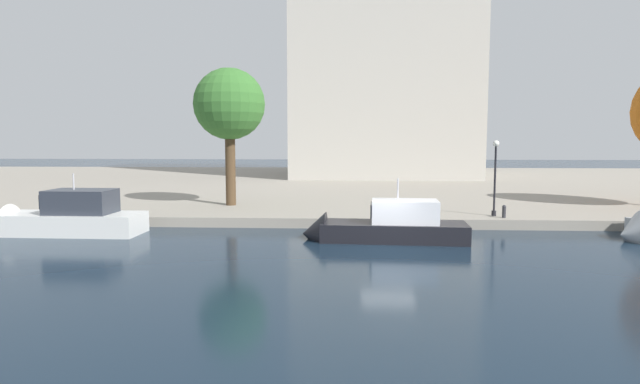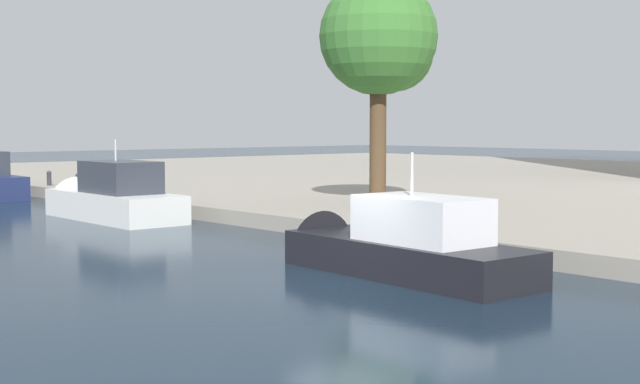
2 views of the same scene
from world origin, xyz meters
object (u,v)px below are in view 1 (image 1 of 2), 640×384
(mooring_bollard_1, at_px, (504,211))
(tree_0, at_px, (230,106))
(office_tower, at_px, (382,15))
(motor_yacht_1, at_px, (62,222))
(lamp_post, at_px, (495,173))
(motor_yacht_2, at_px, (382,230))

(mooring_bollard_1, relative_size, tree_0, 0.08)
(office_tower, bearing_deg, tree_0, -110.85)
(motor_yacht_1, relative_size, lamp_post, 1.91)
(motor_yacht_1, height_order, lamp_post, lamp_post)
(lamp_post, xyz_separation_m, tree_0, (-16.59, 4.48, 4.18))
(motor_yacht_1, distance_m, office_tower, 48.95)
(motor_yacht_1, relative_size, office_tower, 0.20)
(tree_0, distance_m, office_tower, 36.50)
(office_tower, bearing_deg, lamp_post, -83.00)
(lamp_post, bearing_deg, motor_yacht_1, -170.41)
(motor_yacht_1, distance_m, motor_yacht_2, 17.04)
(tree_0, bearing_deg, lamp_post, -15.10)
(motor_yacht_1, xyz_separation_m, motor_yacht_2, (17.01, -0.97, -0.10))
(motor_yacht_2, xyz_separation_m, mooring_bollard_1, (7.25, 4.25, 0.42))
(motor_yacht_2, bearing_deg, lamp_post, -140.81)
(mooring_bollard_1, bearing_deg, lamp_post, 115.61)
(motor_yacht_1, xyz_separation_m, tree_0, (7.31, 8.52, 6.66))
(motor_yacht_2, relative_size, lamp_post, 1.88)
(mooring_bollard_1, relative_size, office_tower, 0.02)
(motor_yacht_1, bearing_deg, lamp_post, -169.46)
(motor_yacht_2, bearing_deg, tree_0, -41.18)
(motor_yacht_2, xyz_separation_m, tree_0, (-9.70, 9.48, 6.75))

